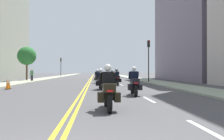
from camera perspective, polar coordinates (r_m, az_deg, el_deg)
ground_plane at (r=51.14m, az=-4.97°, el=-1.82°), size 264.00×264.00×0.00m
sidewalk_left at (r=51.90m, az=-13.94°, el=-1.72°), size 2.83×144.00×0.12m
sidewalk_right at (r=51.66m, az=4.05°, el=-1.74°), size 2.83×144.00×0.12m
centreline_yellow_inner at (r=51.14m, az=-5.10°, el=-1.81°), size 0.12×132.00×0.01m
centreline_yellow_outer at (r=51.14m, az=-4.83°, el=-1.81°), size 0.12×132.00×0.01m
lane_dashes_white at (r=32.25m, az=0.48°, el=-2.71°), size 0.14×56.40×0.01m
building_right_1 at (r=39.38m, az=19.53°, el=12.73°), size 7.32×20.29×20.46m
motorcycle_0 at (r=8.25m, az=-1.00°, el=-5.25°), size 0.77×2.13×1.62m
motorcycle_1 at (r=13.20m, az=5.41°, el=-3.41°), size 0.77×2.11×1.64m
motorcycle_2 at (r=17.30m, az=-2.78°, el=-2.71°), size 0.78×2.11×1.57m
motorcycle_3 at (r=22.33m, az=1.13°, el=-2.13°), size 0.78×2.19×1.61m
motorcycle_4 at (r=26.76m, az=-3.57°, el=-1.82°), size 0.76×2.07×1.58m
motorcycle_5 at (r=30.93m, az=0.02°, el=-1.61°), size 0.77×2.25×1.62m
motorcycle_6 at (r=35.71m, az=-3.55°, el=-1.42°), size 0.77×2.23×1.61m
traffic_cone_0 at (r=19.20m, az=-24.15°, el=-3.14°), size 0.30×0.30×0.81m
traffic_cone_1 at (r=19.92m, az=-23.81°, el=-3.18°), size 0.32×0.32×0.72m
traffic_light_near at (r=28.12m, az=8.90°, el=3.98°), size 0.28×0.38×5.02m
traffic_light_far at (r=54.70m, az=-12.36°, el=1.49°), size 0.28×0.38×4.40m
pedestrian_0 at (r=32.61m, az=-18.96°, el=-1.16°), size 0.42×0.36×1.67m
street_tree_0 at (r=35.02m, az=-20.06°, el=3.23°), size 2.58×2.58×4.82m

